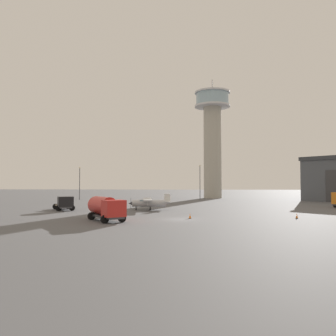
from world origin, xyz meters
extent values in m
plane|color=#545456|center=(0.00, 0.00, 0.00)|extent=(400.00, 400.00, 0.00)
cylinder|color=#B2AD9E|center=(7.69, 64.26, 14.41)|extent=(5.58, 5.58, 28.82)
cylinder|color=silver|center=(7.69, 64.26, 29.12)|extent=(11.16, 11.16, 0.60)
cylinder|color=#99B7C6|center=(7.69, 64.26, 31.31)|extent=(10.27, 10.27, 3.79)
cylinder|color=silver|center=(7.69, 64.26, 33.46)|extent=(11.16, 11.16, 0.50)
cylinder|color=#38383D|center=(7.69, 64.26, 35.71)|extent=(0.16, 0.16, 4.00)
cylinder|color=#B7BABF|center=(-6.14, 15.53, 1.18)|extent=(6.14, 2.06, 1.20)
cone|color=#38383D|center=(-9.35, 15.06, 1.18)|extent=(0.98, 0.96, 0.84)
cube|color=#38383D|center=(-9.35, 15.06, 1.18)|extent=(0.07, 0.10, 1.83)
cube|color=#B7BABF|center=(-6.42, 15.49, 1.87)|extent=(2.83, 9.76, 0.19)
cylinder|color=white|center=(-6.65, 17.02, 1.48)|extent=(0.21, 0.95, 1.31)
cylinder|color=white|center=(-6.20, 13.96, 1.48)|extent=(0.21, 0.95, 1.31)
cube|color=#99B7C6|center=(-7.28, 15.36, 1.51)|extent=(1.19, 1.10, 0.68)
cone|color=#B7BABF|center=(-2.92, 16.00, 1.27)|extent=(1.47, 1.08, 0.90)
cube|color=white|center=(-2.92, 16.00, 2.05)|extent=(1.07, 0.27, 1.64)
cube|color=#B7BABF|center=(-2.92, 16.00, 1.42)|extent=(1.28, 2.99, 0.10)
cylinder|color=black|center=(-8.43, 15.20, 0.29)|extent=(0.24, 0.60, 0.58)
cylinder|color=black|center=(-6.10, 16.61, 0.29)|extent=(0.24, 0.60, 0.58)
cylinder|color=black|center=(-5.79, 14.51, 0.29)|extent=(0.24, 0.60, 0.58)
cylinder|color=black|center=(29.32, 23.83, 0.50)|extent=(0.84, 0.95, 1.00)
cube|color=#38383D|center=(-21.38, 14.30, 0.62)|extent=(5.17, 7.23, 0.24)
cube|color=black|center=(-20.15, 12.04, 1.60)|extent=(3.14, 2.95, 1.72)
cube|color=#99B7C6|center=(-19.70, 11.21, 1.95)|extent=(1.89, 1.08, 0.86)
cube|color=brown|center=(-21.93, 15.31, 0.82)|extent=(4.50, 5.45, 0.16)
cube|color=#997547|center=(-22.16, 15.74, 1.35)|extent=(1.40, 1.40, 0.90)
cylinder|color=black|center=(-19.20, 12.64, 0.50)|extent=(1.01, 0.72, 1.00)
cylinder|color=black|center=(-21.16, 11.57, 0.50)|extent=(1.01, 0.72, 1.00)
cylinder|color=black|center=(-21.42, 16.72, 0.50)|extent=(1.01, 0.72, 1.00)
cylinder|color=black|center=(-23.39, 15.65, 0.50)|extent=(1.01, 0.72, 1.00)
cube|color=#38383D|center=(-9.29, -2.84, 0.62)|extent=(5.80, 6.87, 0.24)
cube|color=red|center=(-7.78, -4.89, 1.74)|extent=(3.18, 3.07, 2.01)
cube|color=#99B7C6|center=(-7.23, -5.63, 2.15)|extent=(1.76, 1.32, 1.00)
cylinder|color=red|center=(-9.96, -1.93, 1.89)|extent=(4.69, 5.22, 2.30)
cylinder|color=black|center=(-6.92, -4.16, 0.50)|extent=(0.97, 0.82, 1.00)
cylinder|color=black|center=(-8.73, -5.50, 0.50)|extent=(0.97, 0.82, 1.00)
cylinder|color=black|center=(-9.64, -0.47, 0.50)|extent=(0.97, 0.82, 1.00)
cylinder|color=black|center=(-11.45, -1.81, 0.50)|extent=(0.97, 0.82, 1.00)
cylinder|color=#38383D|center=(3.54, 54.76, 4.77)|extent=(0.18, 0.18, 9.55)
sphere|color=#F9E5B2|center=(3.54, 54.76, 9.77)|extent=(0.44, 0.44, 0.44)
cylinder|color=#38383D|center=(-30.90, 51.53, 4.48)|extent=(0.18, 0.18, 8.96)
sphere|color=#F9E5B2|center=(-30.90, 51.53, 9.18)|extent=(0.44, 0.44, 0.44)
cube|color=black|center=(1.34, 1.02, 0.02)|extent=(0.36, 0.36, 0.04)
cone|color=orange|center=(1.34, 1.02, 0.38)|extent=(0.30, 0.30, 0.68)
cylinder|color=white|center=(1.34, 1.02, 0.41)|extent=(0.21, 0.21, 0.08)
cube|color=black|center=(15.86, 2.39, 0.02)|extent=(0.36, 0.36, 0.04)
cone|color=orange|center=(15.86, 2.39, 0.36)|extent=(0.30, 0.30, 0.63)
cylinder|color=white|center=(15.86, 2.39, 0.39)|extent=(0.21, 0.21, 0.08)
camera|label=1|loc=(1.96, -46.77, 4.85)|focal=37.50mm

